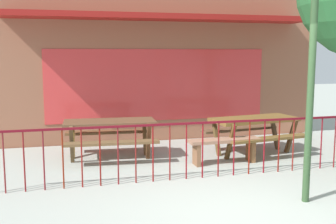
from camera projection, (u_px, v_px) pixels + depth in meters
The scene contains 7 objects.
ground at pixel (243, 213), 5.54m from camera, with size 40.00×40.00×0.00m, color #A0A79D.
pub_storefront at pixel (157, 37), 10.03m from camera, with size 8.19×1.36×4.97m.
patio_fence_front at pixel (203, 140), 7.02m from camera, with size 6.91×0.04×0.97m.
picnic_table_left at pixel (110, 129), 8.31m from camera, with size 1.89×1.48×0.79m.
picnic_table_right at pixel (254, 125), 8.68m from camera, with size 1.98×1.61×0.79m.
patio_bench at pixel (224, 145), 7.99m from camera, with size 1.40×0.34×0.48m.
street_lamp at pixel (314, 16), 5.62m from camera, with size 0.28×0.28×4.00m.
Camera 1 is at (-2.30, -4.87, 2.11)m, focal length 44.57 mm.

